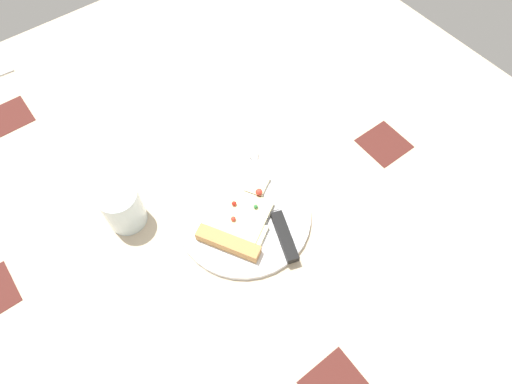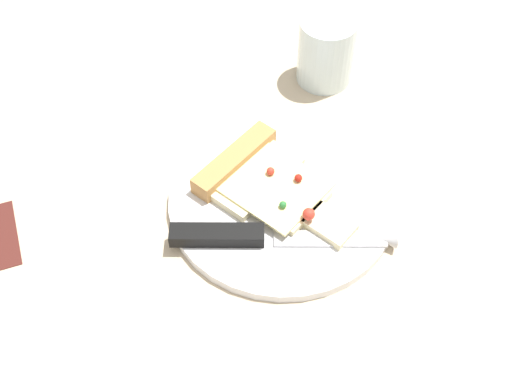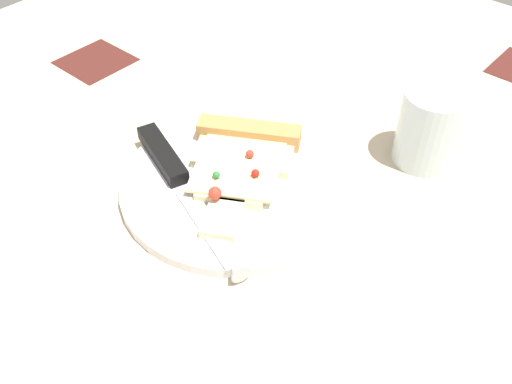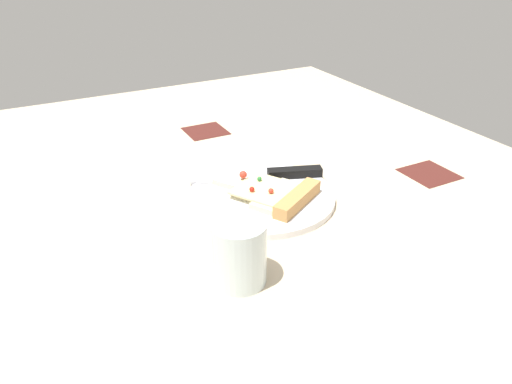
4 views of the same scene
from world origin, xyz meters
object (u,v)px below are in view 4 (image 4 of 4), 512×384
Objects in this scene: pizza_slice at (274,194)px; drinking_glass at (239,253)px; plate at (261,197)px; knife at (270,175)px.

drinking_glass is (15.66, -14.22, 2.55)cm from pizza_slice.
knife reaches higher than plate.
knife is 2.60× the size of drinking_glass.
knife is at bearing 36.16° from pizza_slice.
pizza_slice reaches higher than plate.
plate is 2.84× the size of drinking_glass.
pizza_slice is 21.30cm from drinking_glass.
knife is at bearing 136.78° from plate.
plate is at bearing 144.14° from drinking_glass.
pizza_slice is at bearing 137.76° from drinking_glass.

